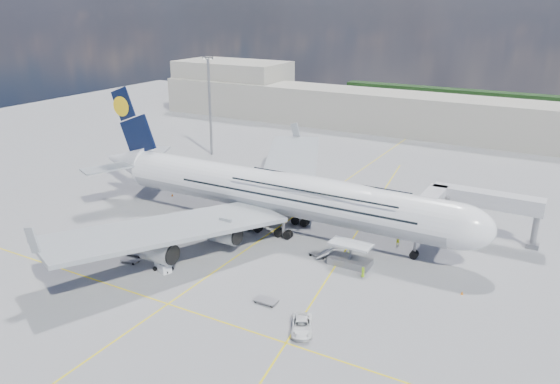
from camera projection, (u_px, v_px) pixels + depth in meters
The scene contains 31 objects.
ground at pixel (248, 249), 90.13m from camera, with size 300.00×300.00×0.00m, color gray.
taxi_line_main at pixel (248, 249), 90.13m from camera, with size 0.25×220.00×0.01m, color yellow.
taxi_line_cross at pixel (168, 304), 73.68m from camera, with size 120.00×0.25×0.01m, color yellow.
taxi_line_diag at pixel (350, 244), 91.89m from camera, with size 0.25×100.00×0.01m, color yellow.
airliner at pixel (279, 192), 95.97m from camera, with size 77.26×79.15×23.71m.
jet_bridge at pixel (464, 202), 91.32m from camera, with size 18.80×12.10×8.50m.
cargo_loader at pixel (349, 257), 84.33m from camera, with size 8.53×3.20×3.67m.
light_mast at pixel (210, 105), 141.28m from camera, with size 3.00×0.70×25.50m.
terminal at pixel (415, 114), 166.32m from camera, with size 180.00×16.00×12.00m, color #B2AD9E.
hangar at pixel (233, 86), 201.79m from camera, with size 40.00×22.00×18.00m, color #B2AD9E.
dolly_row_a at pixel (94, 242), 90.49m from camera, with size 3.22×2.56×1.80m.
dolly_row_b at pixel (130, 260), 85.39m from camera, with size 2.92×1.85×0.40m.
dolly_row_c at pixel (136, 249), 87.53m from camera, with size 3.21×2.20×1.85m.
dolly_back at pixel (133, 242), 90.22m from camera, with size 3.09×2.00×1.82m.
dolly_nose_far at pixel (266, 300), 73.85m from camera, with size 3.21×1.71×0.47m.
dolly_nose_near at pixel (318, 255), 87.29m from camera, with size 3.01×2.10×0.40m.
baggage_tug at pixel (163, 266), 82.43m from camera, with size 3.37×2.47×1.91m.
catering_truck_inner at pixel (289, 175), 121.96m from camera, with size 7.26×4.03×4.09m.
catering_truck_outer at pixel (299, 174), 123.26m from camera, with size 6.76×3.10×3.92m.
service_van at pixel (302, 326), 67.37m from camera, with size 2.56×5.55×1.54m, color white.
crew_nose at pixel (398, 240), 91.24m from camera, with size 0.63×0.41×1.73m, color #E6F319.
crew_loader at pixel (349, 249), 88.03m from camera, with size 0.80×0.63×1.65m, color #B0FF1A.
crew_wing at pixel (144, 231), 94.69m from camera, with size 1.18×0.49×2.01m, color #A6FF1A.
crew_van at pixel (363, 272), 80.67m from camera, with size 0.77×0.50×1.58m, color #A0DE17.
crew_tug at pixel (170, 257), 85.53m from camera, with size 1.02×0.58×1.57m, color #D6FE1A.
cone_nose at pixel (462, 293), 75.98m from camera, with size 0.41×0.41×0.52m.
cone_wing_left_inner at pixel (301, 191), 116.60m from camera, with size 0.42×0.42×0.54m.
cone_wing_left_outer at pixel (272, 185), 120.16m from camera, with size 0.47×0.47×0.60m.
cone_wing_right_inner at pixel (156, 253), 88.15m from camera, with size 0.37×0.37×0.48m.
cone_wing_right_outer at pixel (136, 242), 91.80m from camera, with size 0.49×0.49×0.62m.
cone_tail at pixel (172, 195), 114.35m from camera, with size 0.46×0.46×0.58m.
Camera 1 is at (44.82, -68.83, 38.66)m, focal length 35.00 mm.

